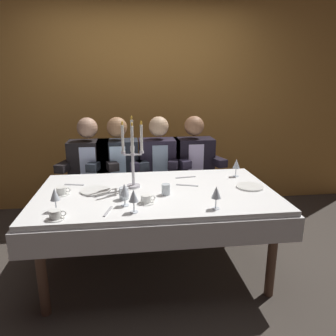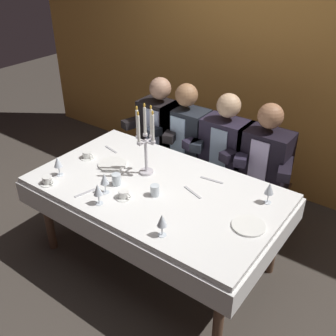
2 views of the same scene
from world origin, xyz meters
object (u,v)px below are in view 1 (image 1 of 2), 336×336
at_px(dinner_plate_0, 95,191).
at_px(water_tumbler_1, 124,193).
at_px(wine_glass_3, 236,164).
at_px(coffee_cup_2, 146,199).
at_px(coffee_cup_1, 62,191).
at_px(wine_glass_4, 125,190).
at_px(water_tumbler_0, 166,189).
at_px(seated_diner_0, 90,165).
at_px(dinner_plate_1, 250,187).
at_px(wine_glass_2, 55,195).
at_px(seated_diner_1, 119,164).
at_px(candelabra, 133,154).
at_px(dining_table, 156,204).
at_px(wine_glass_1, 216,193).
at_px(coffee_cup_0, 56,215).
at_px(seated_diner_3, 193,162).
at_px(seated_diner_2, 159,163).
at_px(wine_glass_0, 134,196).

xyz_separation_m(dinner_plate_0, water_tumbler_1, (0.23, -0.20, 0.04)).
relative_size(wine_glass_3, coffee_cup_2, 1.24).
bearing_deg(water_tumbler_1, coffee_cup_2, -31.90).
bearing_deg(wine_glass_3, coffee_cup_1, -168.83).
height_order(wine_glass_4, water_tumbler_0, wine_glass_4).
height_order(wine_glass_4, seated_diner_0, seated_diner_0).
xyz_separation_m(dinner_plate_1, wine_glass_2, (-1.50, -0.30, 0.11)).
distance_m(water_tumbler_1, seated_diner_0, 1.11).
distance_m(wine_glass_3, seated_diner_1, 1.25).
relative_size(dinner_plate_1, coffee_cup_2, 1.70).
height_order(candelabra, water_tumbler_0, candelabra).
xyz_separation_m(dining_table, water_tumbler_1, (-0.26, -0.16, 0.16)).
height_order(dining_table, candelabra, candelabra).
height_order(candelabra, wine_glass_1, candelabra).
distance_m(wine_glass_4, coffee_cup_2, 0.18).
xyz_separation_m(dining_table, seated_diner_1, (-0.32, 0.89, 0.11)).
relative_size(wine_glass_3, coffee_cup_0, 1.24).
relative_size(coffee_cup_1, seated_diner_3, 0.11).
distance_m(wine_glass_1, water_tumbler_1, 0.69).
xyz_separation_m(coffee_cup_1, seated_diner_0, (0.12, 0.88, -0.03)).
xyz_separation_m(water_tumbler_0, seated_diner_2, (0.04, 0.99, -0.05)).
bearing_deg(wine_glass_0, dinner_plate_1, 22.09).
bearing_deg(seated_diner_2, coffee_cup_1, -133.96).
relative_size(wine_glass_3, coffee_cup_1, 1.24).
distance_m(coffee_cup_2, seated_diner_2, 1.16).
bearing_deg(coffee_cup_0, water_tumbler_1, 34.75).
bearing_deg(seated_diner_0, seated_diner_3, 0.00).
height_order(dinner_plate_0, wine_glass_1, wine_glass_1).
xyz_separation_m(candelabra, wine_glass_3, (0.95, 0.19, -0.17)).
bearing_deg(wine_glass_3, coffee_cup_2, -147.15).
height_order(dinner_plate_0, seated_diner_2, seated_diner_2).
distance_m(wine_glass_0, seated_diner_3, 1.47).
relative_size(wine_glass_0, water_tumbler_0, 1.94).
bearing_deg(wine_glass_4, candelabra, 80.10).
relative_size(dining_table, wine_glass_0, 11.83).
bearing_deg(coffee_cup_1, wine_glass_4, -30.58).
distance_m(wine_glass_1, seated_diner_3, 1.32).
xyz_separation_m(coffee_cup_2, seated_diner_3, (0.59, 1.15, -0.03)).
distance_m(dining_table, coffee_cup_0, 0.84).
relative_size(seated_diner_0, seated_diner_2, 1.00).
xyz_separation_m(water_tumbler_0, water_tumbler_1, (-0.32, -0.06, 0.00)).
bearing_deg(water_tumbler_0, coffee_cup_1, 172.75).
height_order(water_tumbler_1, seated_diner_1, seated_diner_1).
height_order(dining_table, coffee_cup_0, coffee_cup_0).
distance_m(dinner_plate_0, coffee_cup_0, 0.54).
xyz_separation_m(wine_glass_2, water_tumbler_0, (0.78, 0.23, -0.07)).
bearing_deg(candelabra, wine_glass_3, 11.51).
relative_size(wine_glass_3, seated_diner_0, 0.13).
bearing_deg(water_tumbler_0, seated_diner_3, 66.85).
bearing_deg(water_tumbler_0, seated_diner_1, 111.62).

